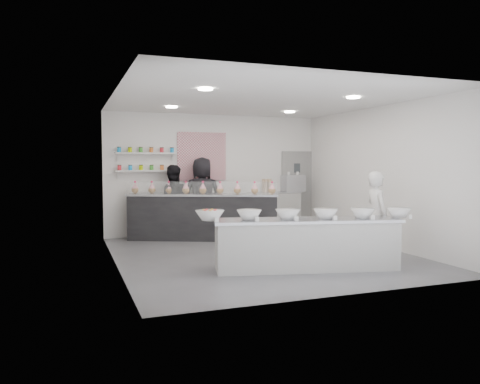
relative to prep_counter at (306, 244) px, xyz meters
name	(u,v)px	position (x,y,z in m)	size (l,w,h in m)	color
floor	(261,254)	(-0.22, 1.44, -0.43)	(6.00, 6.00, 0.00)	#515156
ceiling	(261,100)	(-0.22, 1.44, 2.57)	(6.00, 6.00, 0.00)	white
back_wall	(215,174)	(-0.22, 4.44, 1.07)	(5.50, 5.50, 0.00)	white
left_wall	(115,180)	(-2.97, 1.44, 1.07)	(6.00, 6.00, 0.00)	white
right_wall	(379,176)	(2.53, 1.44, 1.07)	(6.00, 6.00, 0.00)	white
back_door	(296,190)	(2.08, 4.41, 0.62)	(0.88, 0.04, 2.10)	gray
pattern_panel	(202,156)	(-0.57, 4.42, 1.52)	(1.25, 0.03, 1.20)	#B0364F
jar_shelf_lower	(146,171)	(-1.97, 4.34, 1.17)	(1.45, 0.22, 0.04)	silver
jar_shelf_upper	(146,153)	(-1.97, 4.34, 1.59)	(1.45, 0.22, 0.04)	silver
preserve_jars	(146,159)	(-1.97, 4.32, 1.45)	(1.45, 0.10, 0.56)	red
downlight_0	(205,89)	(-1.62, 0.44, 2.55)	(0.24, 0.24, 0.02)	white
downlight_1	(353,98)	(1.18, 0.44, 2.55)	(0.24, 0.24, 0.02)	white
downlight_2	(172,107)	(-1.62, 3.04, 2.55)	(0.24, 0.24, 0.02)	white
downlight_3	(290,112)	(1.18, 3.04, 2.55)	(0.24, 0.24, 0.02)	white
prep_counter	(306,244)	(0.00, 0.00, 0.00)	(3.13, 0.71, 0.85)	#AFAFAB
back_bar	(203,217)	(-0.81, 3.52, 0.11)	(3.48, 0.64, 1.08)	black
sneeze_guard	(201,188)	(-0.93, 3.24, 0.80)	(3.43, 0.01, 0.29)	white
espresso_ledge	(274,211)	(1.33, 4.22, 0.09)	(1.39, 0.44, 1.03)	#AFAFAB
espresso_machine	(293,183)	(1.88, 4.22, 0.82)	(0.56, 0.39, 0.43)	#93969E
cup_stacks	(267,186)	(1.11, 4.22, 0.77)	(0.24, 0.24, 0.34)	tan
prep_bowls	(307,214)	(0.00, 0.00, 0.51)	(3.66, 0.51, 0.17)	white
label_cards	(329,220)	(0.12, -0.51, 0.46)	(3.31, 0.04, 0.07)	white
cookie_bags	(203,188)	(-0.81, 3.52, 0.79)	(3.37, 0.17, 0.29)	pink
woman_prep	(377,216)	(1.61, 0.28, 0.39)	(0.60, 0.39, 1.63)	white
staff_left	(172,202)	(-1.42, 4.04, 0.44)	(0.84, 0.66, 1.74)	black
staff_right	(202,197)	(-0.67, 4.04, 0.54)	(0.94, 0.61, 1.93)	black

